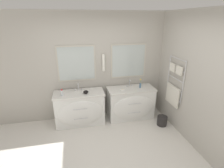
{
  "coord_description": "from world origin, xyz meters",
  "views": [
    {
      "loc": [
        -0.52,
        -2.3,
        2.42
      ],
      "look_at": [
        0.27,
        1.27,
        1.04
      ],
      "focal_mm": 28.0,
      "sensor_mm": 36.0,
      "label": 1
    }
  ],
  "objects": [
    {
      "name": "faucet_right",
      "position": [
        0.81,
        1.65,
        0.88
      ],
      "size": [
        0.17,
        0.12,
        0.18
      ],
      "color": "silver",
      "rests_on": "vanity_right"
    },
    {
      "name": "wall_back",
      "position": [
        0.01,
        1.84,
        1.31
      ],
      "size": [
        4.97,
        0.15,
        2.6
      ],
      "color": "#B2ADA3",
      "rests_on": "ground_plane"
    },
    {
      "name": "vanity_left",
      "position": [
        -0.47,
        1.49,
        0.4
      ],
      "size": [
        1.17,
        0.59,
        0.79
      ],
      "color": "white",
      "rests_on": "ground_plane"
    },
    {
      "name": "wall_right",
      "position": [
        1.71,
        0.82,
        1.29
      ],
      "size": [
        0.13,
        3.72,
        2.6
      ],
      "color": "#B2ADA3",
      "rests_on": "ground_plane"
    },
    {
      "name": "toiletry_bottle",
      "position": [
        -0.84,
        1.43,
        0.87
      ],
      "size": [
        0.06,
        0.06,
        0.16
      ],
      "color": "silver",
      "rests_on": "vanity_left"
    },
    {
      "name": "vanity_right",
      "position": [
        0.81,
        1.49,
        0.4
      ],
      "size": [
        1.17,
        0.59,
        0.79
      ],
      "color": "white",
      "rests_on": "ground_plane"
    },
    {
      "name": "flower_vase",
      "position": [
        1.04,
        1.51,
        0.89
      ],
      "size": [
        0.04,
        0.04,
        0.24
      ],
      "color": "teal",
      "rests_on": "vanity_right"
    },
    {
      "name": "soap_dish",
      "position": [
        0.56,
        1.42,
        0.81
      ],
      "size": [
        0.11,
        0.07,
        0.04
      ],
      "color": "white",
      "rests_on": "vanity_right"
    },
    {
      "name": "amenity_bowl",
      "position": [
        -0.32,
        1.44,
        0.83
      ],
      "size": [
        0.12,
        0.12,
        0.07
      ],
      "color": "black",
      "rests_on": "vanity_left"
    },
    {
      "name": "faucet_left",
      "position": [
        -0.47,
        1.65,
        0.88
      ],
      "size": [
        0.17,
        0.12,
        0.18
      ],
      "color": "silver",
      "rests_on": "vanity_left"
    },
    {
      "name": "waste_bin",
      "position": [
        1.44,
        0.97,
        0.12
      ],
      "size": [
        0.24,
        0.24,
        0.23
      ],
      "color": "#282626",
      "rests_on": "ground_plane"
    },
    {
      "name": "ground_plane",
      "position": [
        0.0,
        0.0,
        0.0
      ],
      "size": [
        16.0,
        16.0,
        0.0
      ],
      "primitive_type": "plane",
      "color": "silver"
    }
  ]
}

